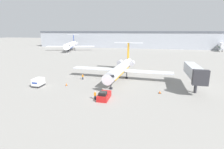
{
  "coord_description": "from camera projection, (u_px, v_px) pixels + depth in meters",
  "views": [
    {
      "loc": [
        9.54,
        -33.37,
        14.21
      ],
      "look_at": [
        0.0,
        9.27,
        3.24
      ],
      "focal_mm": 28.0,
      "sensor_mm": 36.0,
      "label": 1
    }
  ],
  "objects": [
    {
      "name": "luggage_cart",
      "position": [
        38.0,
        82.0,
        45.71
      ],
      "size": [
        2.07,
        3.09,
        2.18
      ],
      "color": "#232326",
      "rests_on": "ground"
    },
    {
      "name": "airplane_parked_far_left",
      "position": [
        71.0,
        45.0,
        127.83
      ],
      "size": [
        34.21,
        32.21,
        11.25
      ],
      "color": "white",
      "rests_on": "ground"
    },
    {
      "name": "airplane_parked_far_right",
      "position": [
        220.0,
        44.0,
        135.03
      ],
      "size": [
        33.46,
        39.12,
        11.1
      ],
      "color": "white",
      "rests_on": "ground"
    },
    {
      "name": "worker_by_wing",
      "position": [
        83.0,
        77.0,
        52.14
      ],
      "size": [
        0.4,
        0.24,
        1.67
      ],
      "color": "#232838",
      "rests_on": "ground"
    },
    {
      "name": "traffic_cone_left",
      "position": [
        66.0,
        84.0,
        46.47
      ],
      "size": [
        0.56,
        0.56,
        0.72
      ],
      "color": "black",
      "rests_on": "ground"
    },
    {
      "name": "airplane_main",
      "position": [
        121.0,
        68.0,
        52.68
      ],
      "size": [
        30.7,
        26.12,
        10.21
      ],
      "color": "silver",
      "rests_on": "ground"
    },
    {
      "name": "terminal_building",
      "position": [
        140.0,
        39.0,
        148.94
      ],
      "size": [
        180.0,
        16.8,
        13.95
      ],
      "color": "#9EA3AD",
      "rests_on": "ground"
    },
    {
      "name": "worker_near_tug",
      "position": [
        95.0,
        95.0,
        36.89
      ],
      "size": [
        0.4,
        0.26,
        1.83
      ],
      "color": "#232838",
      "rests_on": "ground"
    },
    {
      "name": "ground_plane",
      "position": [
        102.0,
        100.0,
        37.06
      ],
      "size": [
        600.0,
        600.0,
        0.0
      ],
      "primitive_type": "plane",
      "color": "gray"
    },
    {
      "name": "jet_bridge",
      "position": [
        194.0,
        72.0,
        42.7
      ],
      "size": [
        3.2,
        13.52,
        6.19
      ],
      "color": "#2D2D33",
      "rests_on": "ground"
    },
    {
      "name": "pushback_tug",
      "position": [
        104.0,
        96.0,
        37.33
      ],
      "size": [
        2.16,
        4.58,
        1.91
      ],
      "color": "#B21919",
      "rests_on": "ground"
    },
    {
      "name": "traffic_cone_right",
      "position": [
        160.0,
        92.0,
        40.76
      ],
      "size": [
        0.65,
        0.65,
        0.61
      ],
      "color": "black",
      "rests_on": "ground"
    }
  ]
}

